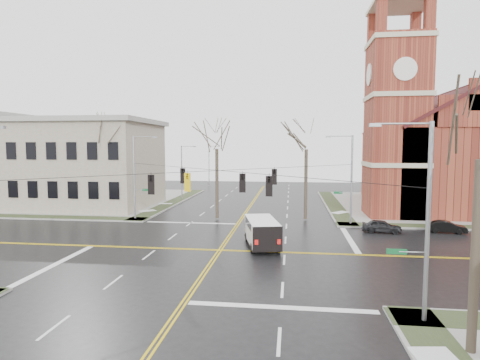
# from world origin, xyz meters

# --- Properties ---
(ground) EXTENTS (120.00, 120.00, 0.00)m
(ground) POSITION_xyz_m (0.00, 0.00, 0.00)
(ground) COLOR black
(ground) RESTS_ON ground
(sidewalks) EXTENTS (80.00, 80.00, 0.17)m
(sidewalks) POSITION_xyz_m (0.00, 0.00, 0.08)
(sidewalks) COLOR gray
(sidewalks) RESTS_ON ground
(road_markings) EXTENTS (100.00, 100.00, 0.01)m
(road_markings) POSITION_xyz_m (0.00, 0.00, 0.01)
(road_markings) COLOR gold
(road_markings) RESTS_ON ground
(church) EXTENTS (24.28, 27.48, 27.50)m
(church) POSITION_xyz_m (24.76, 24.78, 8.43)
(church) COLOR maroon
(church) RESTS_ON ground
(civic_building_a) EXTENTS (18.00, 14.00, 11.00)m
(civic_building_a) POSITION_xyz_m (-22.00, 20.00, 5.50)
(civic_building_a) COLOR gray
(civic_building_a) RESTS_ON ground
(signal_pole_ne) EXTENTS (2.75, 0.22, 9.00)m
(signal_pole_ne) POSITION_xyz_m (11.32, 11.50, 4.95)
(signal_pole_ne) COLOR gray
(signal_pole_ne) RESTS_ON ground
(signal_pole_nw) EXTENTS (2.75, 0.22, 9.00)m
(signal_pole_nw) POSITION_xyz_m (-11.32, 11.50, 4.95)
(signal_pole_nw) COLOR gray
(signal_pole_nw) RESTS_ON ground
(signal_pole_se) EXTENTS (2.75, 0.22, 9.00)m
(signal_pole_se) POSITION_xyz_m (11.32, -11.50, 4.95)
(signal_pole_se) COLOR gray
(signal_pole_se) RESTS_ON ground
(span_wires) EXTENTS (23.02, 23.02, 0.03)m
(span_wires) POSITION_xyz_m (0.00, 0.00, 6.20)
(span_wires) COLOR black
(span_wires) RESTS_ON ground
(traffic_signals) EXTENTS (8.21, 8.26, 1.30)m
(traffic_signals) POSITION_xyz_m (-0.00, -0.67, 5.45)
(traffic_signals) COLOR black
(traffic_signals) RESTS_ON ground
(streetlight_north_a) EXTENTS (2.30, 0.20, 8.00)m
(streetlight_north_a) POSITION_xyz_m (-10.65, 28.00, 4.47)
(streetlight_north_a) COLOR gray
(streetlight_north_a) RESTS_ON ground
(streetlight_north_b) EXTENTS (2.30, 0.20, 8.00)m
(streetlight_north_b) POSITION_xyz_m (-10.65, 48.00, 4.47)
(streetlight_north_b) COLOR gray
(streetlight_north_b) RESTS_ON ground
(cargo_van) EXTENTS (3.45, 6.09, 2.19)m
(cargo_van) POSITION_xyz_m (3.09, 1.78, 1.29)
(cargo_van) COLOR white
(cargo_van) RESTS_ON ground
(parked_car_a) EXTENTS (3.72, 1.96, 1.21)m
(parked_car_a) POSITION_xyz_m (13.85, 8.19, 0.60)
(parked_car_a) COLOR black
(parked_car_a) RESTS_ON ground
(parked_car_b) EXTENTS (3.57, 1.75, 1.12)m
(parked_car_b) POSITION_xyz_m (19.83, 8.79, 0.56)
(parked_car_b) COLOR black
(parked_car_b) RESTS_ON ground
(tree_nw_far) EXTENTS (4.00, 4.00, 12.54)m
(tree_nw_far) POSITION_xyz_m (-15.28, 13.29, 9.06)
(tree_nw_far) COLOR #3D3126
(tree_nw_far) RESTS_ON ground
(tree_nw_near) EXTENTS (4.00, 4.00, 11.42)m
(tree_nw_near) POSITION_xyz_m (-2.62, 12.84, 8.26)
(tree_nw_near) COLOR #3D3126
(tree_nw_near) RESTS_ON ground
(tree_ne) EXTENTS (4.00, 4.00, 11.33)m
(tree_ne) POSITION_xyz_m (7.00, 13.61, 8.20)
(tree_ne) COLOR #3D3126
(tree_ne) RESTS_ON ground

